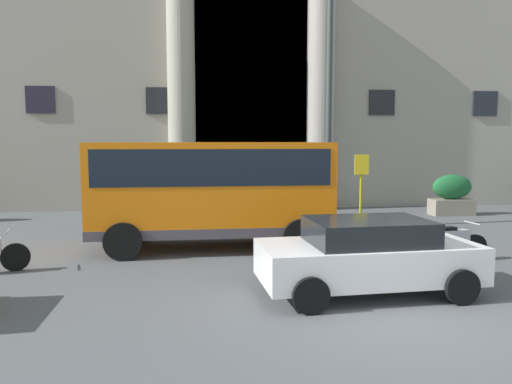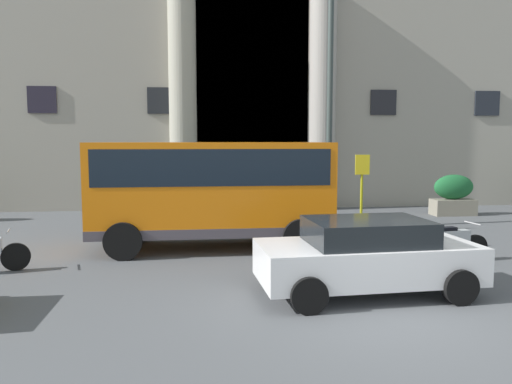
# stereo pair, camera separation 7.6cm
# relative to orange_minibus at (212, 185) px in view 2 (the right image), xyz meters

# --- Properties ---
(ground_plane) EXTENTS (80.00, 64.00, 0.12)m
(ground_plane) POSITION_rel_orange_minibus_xyz_m (2.71, -5.50, -1.70)
(ground_plane) COLOR #4D5053
(orange_minibus) EXTENTS (6.09, 2.59, 2.76)m
(orange_minibus) POSITION_rel_orange_minibus_xyz_m (0.00, 0.00, 0.00)
(orange_minibus) COLOR orange
(orange_minibus) RESTS_ON ground_plane
(bus_stop_sign) EXTENTS (0.44, 0.08, 2.38)m
(bus_stop_sign) POSITION_rel_orange_minibus_xyz_m (4.54, 1.67, -0.16)
(bus_stop_sign) COLOR #9C9D16
(bus_stop_sign) RESTS_ON ground_plane
(hedge_planter_entrance_left) EXTENTS (1.52, 0.85, 1.59)m
(hedge_planter_entrance_left) POSITION_rel_orange_minibus_xyz_m (3.15, 5.07, -0.88)
(hedge_planter_entrance_left) COLOR gray
(hedge_planter_entrance_left) RESTS_ON ground_plane
(hedge_planter_west) EXTENTS (1.58, 0.75, 1.54)m
(hedge_planter_west) POSITION_rel_orange_minibus_xyz_m (9.15, 4.91, -0.90)
(hedge_planter_west) COLOR gray
(hedge_planter_west) RESTS_ON ground_plane
(hedge_planter_far_east) EXTENTS (1.83, 0.82, 1.42)m
(hedge_planter_far_east) POSITION_rel_orange_minibus_xyz_m (-1.05, 5.23, -0.96)
(hedge_planter_far_east) COLOR gray
(hedge_planter_far_east) RESTS_ON ground_plane
(parked_sedan_second) EXTENTS (4.04, 2.15, 1.38)m
(parked_sedan_second) POSITION_rel_orange_minibus_xyz_m (2.73, -4.31, -0.93)
(parked_sedan_second) COLOR silver
(parked_sedan_second) RESTS_ON ground_plane
(scooter_by_planter) EXTENTS (1.93, 0.59, 0.89)m
(scooter_by_planter) POSITION_rel_orange_minibus_xyz_m (5.43, -2.14, -1.19)
(scooter_by_planter) COLOR black
(scooter_by_planter) RESTS_ON ground_plane
(lamppost_plaza_centre) EXTENTS (0.40, 0.40, 8.02)m
(lamppost_plaza_centre) POSITION_rel_orange_minibus_xyz_m (3.71, 2.45, 3.00)
(lamppost_plaza_centre) COLOR #323D3B
(lamppost_plaza_centre) RESTS_ON ground_plane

